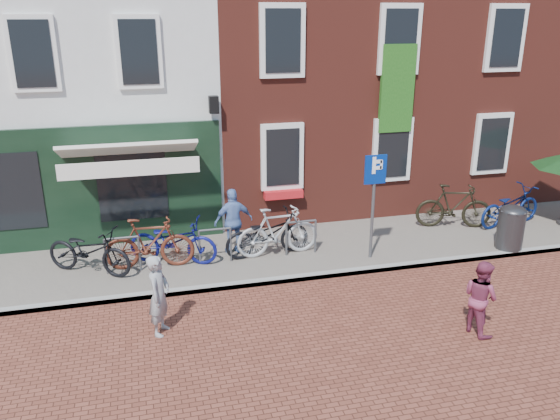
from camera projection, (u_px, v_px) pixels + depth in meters
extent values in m
plane|color=brown|center=(294.00, 282.00, 11.89)|extent=(80.00, 80.00, 0.00)
cube|color=slate|center=(317.00, 248.00, 13.47)|extent=(24.00, 3.00, 0.10)
cube|color=silver|center=(56.00, 48.00, 15.61)|extent=(8.00, 8.00, 9.00)
cube|color=maroon|center=(297.00, 27.00, 17.07)|extent=(6.00, 8.00, 10.00)
cube|color=maroon|center=(471.00, 26.00, 18.46)|extent=(6.00, 8.00, 10.00)
cylinder|color=#333336|center=(510.00, 230.00, 13.23)|extent=(0.62, 0.62, 0.93)
ellipsoid|color=#333336|center=(514.00, 208.00, 13.05)|extent=(0.62, 0.62, 0.28)
cylinder|color=#4C4C4F|center=(373.00, 210.00, 12.49)|extent=(0.07, 0.07, 2.31)
cube|color=navy|center=(375.00, 169.00, 12.16)|extent=(0.50, 0.04, 0.65)
imported|color=gray|center=(159.00, 295.00, 9.79)|extent=(0.55, 0.65, 1.50)
imported|color=#863250|center=(480.00, 297.00, 9.84)|extent=(0.66, 0.77, 1.38)
imported|color=#6687C6|center=(233.00, 221.00, 12.86)|extent=(0.96, 0.51, 1.57)
imported|color=black|center=(89.00, 251.00, 11.92)|extent=(2.08, 1.63, 1.05)
imported|color=#572517|center=(149.00, 243.00, 12.15)|extent=(1.98, 0.69, 1.17)
imported|color=#0D105B|center=(173.00, 241.00, 12.43)|extent=(2.12, 1.38, 1.05)
imported|color=#ADAEB0|center=(278.00, 231.00, 12.81)|extent=(1.97, 0.66, 1.17)
imported|color=black|center=(267.00, 234.00, 12.81)|extent=(2.07, 0.91, 1.05)
imported|color=black|center=(454.00, 206.00, 14.47)|extent=(2.02, 1.10, 1.17)
imported|color=#09184B|center=(510.00, 206.00, 14.65)|extent=(2.11, 1.11, 1.05)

